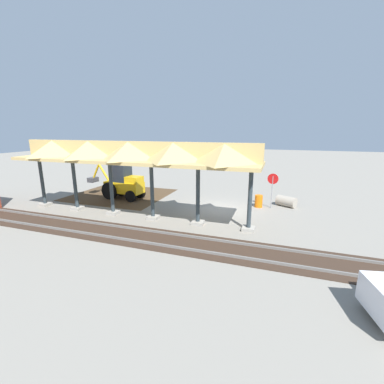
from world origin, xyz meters
The scene contains 9 objects.
ground_plane centered at (0.00, 0.00, 0.00)m, with size 120.00×120.00×0.00m, color gray.
dirt_work_zone centered at (9.37, -1.15, 0.00)m, with size 8.05×7.00×0.01m, color #4C3823.
platform_canopy centered at (5.28, 3.51, 4.15)m, with size 16.30×3.20×4.90m.
rail_tracks centered at (0.00, 6.29, 0.03)m, with size 60.00×2.58×0.15m.
stop_sign centered at (-3.31, -1.41, 1.84)m, with size 0.76×0.13×2.55m.
backhoe centered at (8.49, -0.29, 1.26)m, with size 5.29×1.91×2.82m.
dirt_mound centered at (10.39, -2.02, 0.00)m, with size 3.61×3.61×1.87m, color #4C3823.
concrete_pipe centered at (-4.36, -2.19, 0.39)m, with size 1.58×1.33×0.78m.
traffic_barrel centered at (-2.42, -1.34, 0.45)m, with size 0.56×0.56×0.90m, color orange.
Camera 1 is at (-3.67, 17.49, 5.60)m, focal length 24.00 mm.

